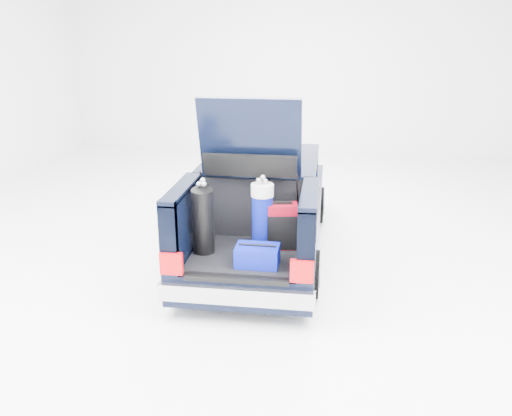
# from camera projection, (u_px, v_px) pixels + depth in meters

# --- Properties ---
(ground) EXTENTS (14.00, 14.00, 0.00)m
(ground) POSITION_uv_depth(u_px,v_px,m) (260.00, 251.00, 8.28)
(ground) COLOR white
(ground) RESTS_ON ground
(car) EXTENTS (1.87, 4.65, 2.47)m
(car) POSITION_uv_depth(u_px,v_px,m) (262.00, 207.00, 8.17)
(car) COLOR black
(car) RESTS_ON ground
(red_suitcase) EXTENTS (0.40, 0.29, 0.61)m
(red_suitcase) POSITION_uv_depth(u_px,v_px,m) (282.00, 226.00, 6.79)
(red_suitcase) COLOR maroon
(red_suitcase) RESTS_ON car
(black_golf_bag) EXTENTS (0.32, 0.41, 0.95)m
(black_golf_bag) POSITION_uv_depth(u_px,v_px,m) (203.00, 221.00, 6.56)
(black_golf_bag) COLOR black
(black_golf_bag) RESTS_ON car
(blue_golf_bag) EXTENTS (0.31, 0.31, 0.94)m
(blue_golf_bag) POSITION_uv_depth(u_px,v_px,m) (262.00, 215.00, 6.76)
(blue_golf_bag) COLOR black
(blue_golf_bag) RESTS_ON car
(blue_duffel) EXTENTS (0.51, 0.34, 0.27)m
(blue_duffel) POSITION_uv_depth(u_px,v_px,m) (257.00, 256.00, 6.34)
(blue_duffel) COLOR #050E83
(blue_duffel) RESTS_ON car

